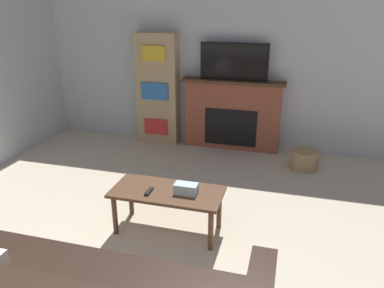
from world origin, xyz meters
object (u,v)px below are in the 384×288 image
fireplace (232,114)px  bookshelf (158,89)px  tv (234,62)px  coffee_table (167,196)px  storage_basket (304,159)px

fireplace → bookshelf: 1.22m
tv → coffee_table: size_ratio=0.92×
fireplace → tv: size_ratio=1.55×
bookshelf → storage_basket: size_ratio=4.49×
coffee_table → storage_basket: 2.33m
fireplace → tv: (0.00, -0.02, 0.80)m
fireplace → bookshelf: size_ratio=0.89×
tv → storage_basket: size_ratio=2.59×
coffee_table → bookshelf: bearing=112.0°
tv → coffee_table: tv is taller
tv → bookshelf: bookshelf is taller
storage_basket → tv: bearing=156.7°
coffee_table → storage_basket: bearing=55.6°
tv → storage_basket: (1.09, -0.47, -1.20)m
bookshelf → tv: bearing=0.1°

